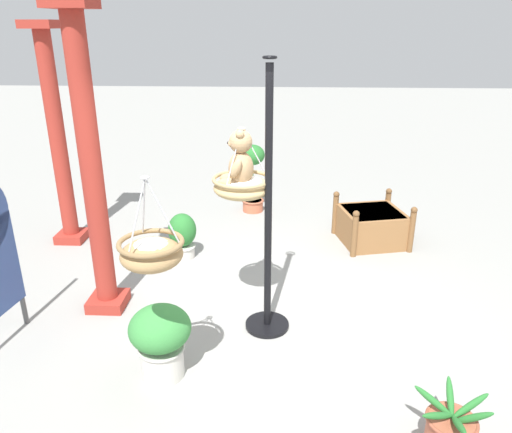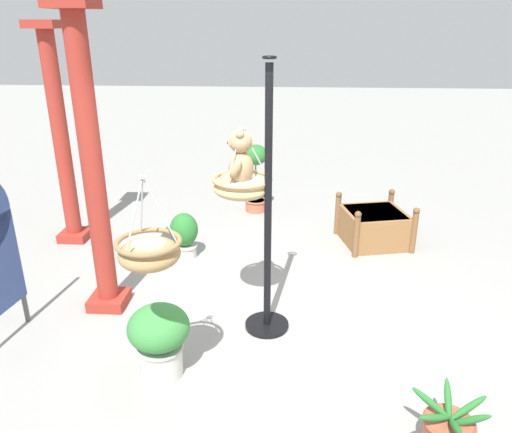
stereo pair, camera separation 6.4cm
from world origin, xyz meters
TOP-DOWN VIEW (x-y plane):
  - ground_plane at (0.00, 0.00)m, footprint 40.00×40.00m
  - display_pole_central at (-0.17, -0.04)m, footprint 0.44×0.44m
  - hanging_basket_with_teddy at (-0.02, 0.21)m, footprint 0.57×0.57m
  - teddy_bear at (-0.02, 0.24)m, footprint 0.38×0.34m
  - hanging_basket_left_high at (-1.29, 0.77)m, footprint 0.48×0.48m
  - greenhouse_pillar_left at (0.13, 1.70)m, footprint 0.41×0.41m
  - greenhouse_pillar_right at (1.82, 2.79)m, footprint 0.40×0.40m
  - wooden_planter_box at (1.97, -1.43)m, footprint 1.03×1.04m
  - potted_plant_fern_front at (1.36, 1.11)m, footprint 0.36×0.36m
  - potted_plant_flowering_red at (3.12, 0.29)m, footprint 0.38×0.38m
  - potted_plant_bushy_green at (-0.95, 0.85)m, footprint 0.53×0.53m
  - potted_plant_small_succulent at (-1.65, -1.38)m, footprint 0.58×0.56m

SIDE VIEW (x-z plane):
  - ground_plane at x=0.00m, z-range 0.00..0.00m
  - potted_plant_small_succulent at x=-1.65m, z-range -0.05..0.41m
  - wooden_planter_box at x=1.97m, z-range -0.07..0.58m
  - potted_plant_fern_front at x=1.36m, z-range 0.01..0.62m
  - potted_plant_bushy_green at x=-0.95m, z-range 0.05..0.72m
  - potted_plant_flowering_red at x=3.12m, z-range 0.09..1.19m
  - display_pole_central at x=-0.17m, z-range -0.48..2.15m
  - hanging_basket_left_high at x=-1.29m, z-range 1.01..1.70m
  - greenhouse_pillar_right at x=1.82m, z-range -0.05..2.86m
  - hanging_basket_with_teddy at x=-0.02m, z-range 1.11..1.78m
  - greenhouse_pillar_left at x=0.13m, z-range -0.05..3.04m
  - teddy_bear at x=-0.02m, z-range 1.41..1.96m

